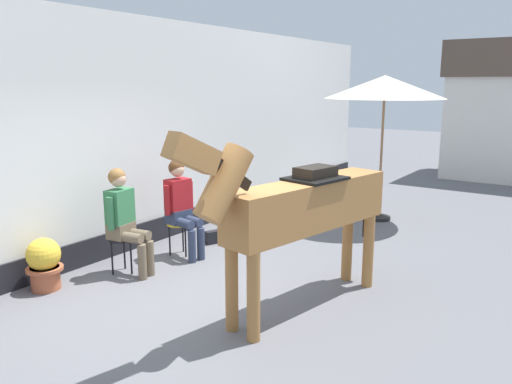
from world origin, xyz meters
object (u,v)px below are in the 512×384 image
object	(u,v)px
flower_planter_middle	(44,263)
satchel_bag	(214,237)
seated_visitor_near	(124,216)
cafe_parasol	(385,88)
seated_visitor_far	(181,203)
saddled_horse_center	(301,207)

from	to	relation	value
flower_planter_middle	satchel_bag	distance (m)	2.63
seated_visitor_near	flower_planter_middle	distance (m)	1.09
flower_planter_middle	satchel_bag	size ratio (longest dim) A/B	2.29
cafe_parasol	seated_visitor_near	bearing A→B (deg)	-110.99
seated_visitor_near	satchel_bag	xyz separation A→B (m)	(0.13, 1.65, -0.68)
seated_visitor_near	seated_visitor_far	size ratio (longest dim) A/B	1.00
flower_planter_middle	seated_visitor_near	bearing A→B (deg)	65.90
saddled_horse_center	flower_planter_middle	distance (m)	3.17
seated_visitor_near	saddled_horse_center	bearing A→B (deg)	7.79
seated_visitor_near	flower_planter_middle	size ratio (longest dim) A/B	2.17
saddled_horse_center	flower_planter_middle	xyz separation A→B (m)	(-2.80, -1.24, -0.82)
flower_planter_middle	satchel_bag	world-z (taller)	flower_planter_middle
seated_visitor_near	cafe_parasol	bearing A→B (deg)	69.01
saddled_horse_center	satchel_bag	bearing A→B (deg)	149.69
seated_visitor_near	flower_planter_middle	bearing A→B (deg)	-114.10
flower_planter_middle	cafe_parasol	bearing A→B (deg)	68.47
saddled_horse_center	cafe_parasol	distance (m)	4.36
seated_visitor_near	seated_visitor_far	distance (m)	0.94
saddled_horse_center	satchel_bag	world-z (taller)	saddled_horse_center
saddled_horse_center	satchel_bag	size ratio (longest dim) A/B	10.59
seated_visitor_far	seated_visitor_near	bearing A→B (deg)	-97.66
seated_visitor_near	seated_visitor_far	bearing A→B (deg)	82.34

